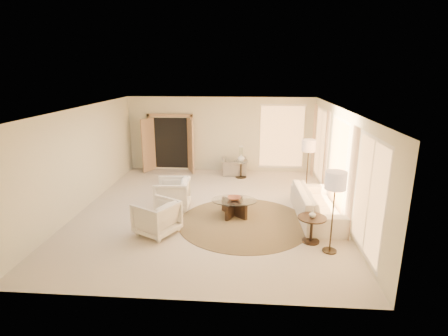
# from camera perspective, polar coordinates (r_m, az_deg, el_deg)

# --- Properties ---
(room) EXTENTS (7.04, 8.04, 2.83)m
(room) POSITION_cam_1_polar(r_m,az_deg,el_deg) (9.39, -2.62, 1.14)
(room) COLOR beige
(room) RESTS_ON ground
(windows_right) EXTENTS (0.10, 6.40, 2.40)m
(windows_right) POSITION_cam_1_polar(r_m,az_deg,el_deg) (9.73, 18.09, 0.57)
(windows_right) COLOR #FFB766
(windows_right) RESTS_ON room
(window_back_corner) EXTENTS (1.70, 0.10, 2.40)m
(window_back_corner) POSITION_cam_1_polar(r_m,az_deg,el_deg) (13.25, 9.42, 5.05)
(window_back_corner) COLOR #FFB766
(window_back_corner) RESTS_ON room
(curtains_right) EXTENTS (0.06, 5.20, 2.60)m
(curtains_right) POSITION_cam_1_polar(r_m,az_deg,el_deg) (10.58, 16.69, 1.60)
(curtains_right) COLOR beige
(curtains_right) RESTS_ON room
(french_doors) EXTENTS (1.95, 0.66, 2.16)m
(french_doors) POSITION_cam_1_polar(r_m,az_deg,el_deg) (13.46, -8.73, 4.02)
(french_doors) COLOR tan
(french_doors) RESTS_ON room
(area_rug) EXTENTS (3.50, 3.50, 0.01)m
(area_rug) POSITION_cam_1_polar(r_m,az_deg,el_deg) (9.05, 3.26, -8.82)
(area_rug) COLOR #3E2F1B
(area_rug) RESTS_ON room
(sofa) EXTENTS (1.09, 2.58, 0.74)m
(sofa) POSITION_cam_1_polar(r_m,az_deg,el_deg) (9.49, 14.90, -5.76)
(sofa) COLOR white
(sofa) RESTS_ON room
(armchair_left) EXTENTS (0.91, 0.96, 0.94)m
(armchair_left) POSITION_cam_1_polar(r_m,az_deg,el_deg) (9.85, -8.43, -3.98)
(armchair_left) COLOR white
(armchair_left) RESTS_ON room
(armchair_right) EXTENTS (1.13, 1.15, 0.89)m
(armchair_right) POSITION_cam_1_polar(r_m,az_deg,el_deg) (8.45, -10.94, -7.68)
(armchair_right) COLOR white
(armchair_right) RESTS_ON room
(accent_chair) EXTENTS (0.97, 0.68, 0.80)m
(accent_chair) POSITION_cam_1_polar(r_m,az_deg,el_deg) (12.88, 1.68, 0.62)
(accent_chair) COLOR gray
(accent_chair) RESTS_ON room
(coffee_table) EXTENTS (1.42, 1.42, 0.44)m
(coffee_table) POSITION_cam_1_polar(r_m,az_deg,el_deg) (9.34, 1.67, -6.18)
(coffee_table) COLOR black
(coffee_table) RESTS_ON room
(end_table) EXTENTS (0.64, 0.64, 0.60)m
(end_table) POSITION_cam_1_polar(r_m,az_deg,el_deg) (8.17, 14.12, -9.02)
(end_table) COLOR black
(end_table) RESTS_ON room
(side_table) EXTENTS (0.52, 0.52, 0.61)m
(side_table) POSITION_cam_1_polar(r_m,az_deg,el_deg) (12.57, 2.79, 0.07)
(side_table) COLOR #31281C
(side_table) RESTS_ON room
(floor_lamp_near) EXTENTS (0.42, 0.42, 1.73)m
(floor_lamp_near) POSITION_cam_1_polar(r_m,az_deg,el_deg) (10.92, 13.66, 3.17)
(floor_lamp_near) COLOR #31281C
(floor_lamp_near) RESTS_ON room
(floor_lamp_far) EXTENTS (0.43, 0.43, 1.79)m
(floor_lamp_far) POSITION_cam_1_polar(r_m,az_deg,el_deg) (7.46, 17.74, -2.55)
(floor_lamp_far) COLOR #31281C
(floor_lamp_far) RESTS_ON room
(bowl) EXTENTS (0.40, 0.40, 0.09)m
(bowl) POSITION_cam_1_polar(r_m,az_deg,el_deg) (9.27, 1.68, -4.98)
(bowl) COLOR brown
(bowl) RESTS_ON coffee_table
(end_vase) EXTENTS (0.19, 0.19, 0.16)m
(end_vase) POSITION_cam_1_polar(r_m,az_deg,el_deg) (8.06, 14.25, -7.31)
(end_vase) COLOR white
(end_vase) RESTS_ON end_table
(side_vase) EXTENTS (0.31, 0.31, 0.26)m
(side_vase) POSITION_cam_1_polar(r_m,az_deg,el_deg) (12.48, 2.81, 1.69)
(side_vase) COLOR white
(side_vase) RESTS_ON side_table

